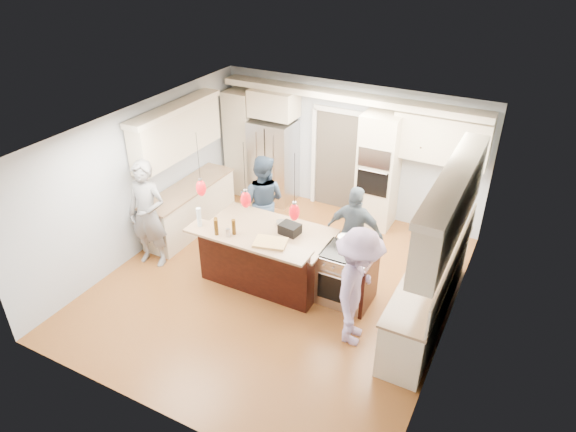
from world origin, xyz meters
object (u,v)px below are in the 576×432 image
at_px(refrigerator, 273,161).
at_px(person_far_left, 263,201).
at_px(island_range, 347,276).
at_px(kitchen_island, 267,254).
at_px(person_bar_end, 148,214).

bearing_deg(refrigerator, person_far_left, -67.47).
bearing_deg(island_range, kitchen_island, -176.90).
relative_size(kitchen_island, person_bar_end, 1.07).
relative_size(refrigerator, kitchen_island, 0.86).
bearing_deg(kitchen_island, person_far_left, 123.60).
distance_m(refrigerator, person_bar_end, 3.18).
xyz_separation_m(refrigerator, person_far_left, (0.67, -1.62, -0.01)).
distance_m(person_bar_end, person_far_left, 2.05).
bearing_deg(kitchen_island, person_bar_end, -165.73).
distance_m(refrigerator, island_range, 3.71).
bearing_deg(person_bar_end, island_range, 2.10).
bearing_deg(refrigerator, kitchen_island, -63.11).
bearing_deg(person_bar_end, kitchen_island, 6.56).
bearing_deg(island_range, refrigerator, 137.41).
height_order(kitchen_island, person_bar_end, person_bar_end).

